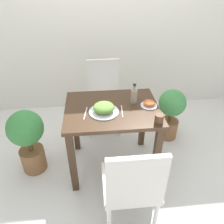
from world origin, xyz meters
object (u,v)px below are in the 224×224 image
drink_cup (159,119)px  potted_plant_left (28,137)px  sauce_bottle (134,95)px  potted_plant_right (171,111)px  chair_near (132,185)px  side_plate (149,104)px  chair_far (104,92)px  food_plate (104,108)px

drink_cup → potted_plant_left: bearing=166.0°
sauce_bottle → potted_plant_left: size_ratio=0.28×
potted_plant_left → potted_plant_right: (1.59, 0.38, -0.04)m
chair_near → potted_plant_right: chair_near is taller
chair_near → sauce_bottle: 0.84m
side_plate → drink_cup: (0.02, -0.27, 0.02)m
chair_far → potted_plant_right: bearing=-22.5°
chair_near → potted_plant_left: 1.16m
chair_near → drink_cup: 0.58m
sauce_bottle → chair_far: bearing=110.6°
chair_far → food_plate: bearing=-93.5°
food_plate → side_plate: food_plate is taller
drink_cup → potted_plant_right: 0.88m
food_plate → drink_cup: food_plate is taller
potted_plant_left → potted_plant_right: potted_plant_left is taller
potted_plant_left → drink_cup: bearing=-14.0°
chair_near → sauce_bottle: (0.14, 0.77, 0.31)m
chair_far → side_plate: bearing=-63.0°
side_plate → drink_cup: size_ratio=1.92×
potted_plant_right → side_plate: bearing=-134.3°
sauce_bottle → potted_plant_left: sauce_bottle is taller
potted_plant_left → side_plate: bearing=-1.6°
sauce_bottle → food_plate: bearing=-153.9°
drink_cup → sauce_bottle: 0.38m
chair_near → side_plate: (0.27, 0.68, 0.26)m
sauce_bottle → chair_near: bearing=-100.2°
side_plate → potted_plant_right: side_plate is taller
chair_near → potted_plant_left: size_ratio=1.25×
chair_near → potted_plant_left: bearing=-38.2°
drink_cup → potted_plant_left: size_ratio=0.11×
drink_cup → potted_plant_right: size_ratio=0.12×
side_plate → potted_plant_left: 1.23m
chair_near → food_plate: 0.70m
chair_far → food_plate: chair_far is taller
sauce_bottle → drink_cup: bearing=-66.7°
food_plate → drink_cup: 0.49m
chair_far → sauce_bottle: size_ratio=4.40×
drink_cup → sauce_bottle: size_ratio=0.40×
side_plate → drink_cup: bearing=-85.9°
chair_far → drink_cup: size_ratio=11.08×
chair_far → side_plate: 0.87m
chair_near → sauce_bottle: size_ratio=4.40×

